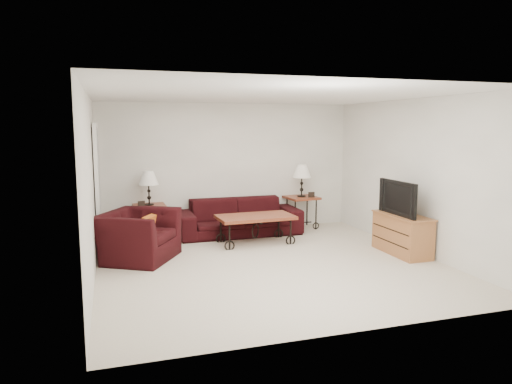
# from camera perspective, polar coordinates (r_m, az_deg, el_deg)

# --- Properties ---
(ground) EXTENTS (5.00, 5.00, 0.00)m
(ground) POSITION_cam_1_polar(r_m,az_deg,el_deg) (7.14, 1.69, -8.72)
(ground) COLOR beige
(ground) RESTS_ON ground
(wall_back) EXTENTS (5.00, 0.02, 2.50)m
(wall_back) POSITION_cam_1_polar(r_m,az_deg,el_deg) (9.28, -3.32, 3.00)
(wall_back) COLOR white
(wall_back) RESTS_ON ground
(wall_front) EXTENTS (5.00, 0.02, 2.50)m
(wall_front) POSITION_cam_1_polar(r_m,az_deg,el_deg) (4.62, 11.92, -2.18)
(wall_front) COLOR white
(wall_front) RESTS_ON ground
(wall_left) EXTENTS (0.02, 5.00, 2.50)m
(wall_left) POSITION_cam_1_polar(r_m,az_deg,el_deg) (6.52, -19.51, 0.45)
(wall_left) COLOR white
(wall_left) RESTS_ON ground
(wall_right) EXTENTS (0.02, 5.00, 2.50)m
(wall_right) POSITION_cam_1_polar(r_m,az_deg,el_deg) (8.06, 18.80, 1.84)
(wall_right) COLOR white
(wall_right) RESTS_ON ground
(ceiling) EXTENTS (5.00, 5.00, 0.00)m
(ceiling) POSITION_cam_1_polar(r_m,az_deg,el_deg) (6.86, 1.78, 11.72)
(ceiling) COLOR white
(ceiling) RESTS_ON wall_back
(doorway) EXTENTS (0.08, 0.94, 2.04)m
(doorway) POSITION_cam_1_polar(r_m,az_deg,el_deg) (8.18, -18.83, 0.30)
(doorway) COLOR black
(doorway) RESTS_ON ground
(sofa) EXTENTS (2.32, 0.91, 0.68)m
(sofa) POSITION_cam_1_polar(r_m,az_deg,el_deg) (8.96, -2.08, -3.05)
(sofa) COLOR black
(sofa) RESTS_ON ground
(side_table_left) EXTENTS (0.59, 0.59, 0.63)m
(side_table_left) POSITION_cam_1_polar(r_m,az_deg,el_deg) (8.86, -12.79, -3.54)
(side_table_left) COLOR brown
(side_table_left) RESTS_ON ground
(side_table_right) EXTENTS (0.65, 0.65, 0.65)m
(side_table_right) POSITION_cam_1_polar(r_m,az_deg,el_deg) (9.57, 5.53, -2.47)
(side_table_right) COLOR brown
(side_table_right) RESTS_ON ground
(lamp_left) EXTENTS (0.36, 0.36, 0.63)m
(lamp_left) POSITION_cam_1_polar(r_m,az_deg,el_deg) (8.76, -12.92, 0.47)
(lamp_left) COLOR black
(lamp_left) RESTS_ON side_table_left
(lamp_right) EXTENTS (0.40, 0.40, 0.65)m
(lamp_right) POSITION_cam_1_polar(r_m,az_deg,el_deg) (9.47, 5.58, 1.38)
(lamp_right) COLOR black
(lamp_right) RESTS_ON side_table_right
(photo_frame_left) EXTENTS (0.13, 0.04, 0.10)m
(photo_frame_left) POSITION_cam_1_polar(r_m,az_deg,el_deg) (8.64, -13.78, -1.41)
(photo_frame_left) COLOR black
(photo_frame_left) RESTS_ON side_table_left
(photo_frame_right) EXTENTS (0.13, 0.03, 0.11)m
(photo_frame_right) POSITION_cam_1_polar(r_m,az_deg,el_deg) (9.43, 6.76, -0.32)
(photo_frame_right) COLOR black
(photo_frame_right) RESTS_ON side_table_right
(coffee_table) EXTENTS (1.36, 0.77, 0.50)m
(coffee_table) POSITION_cam_1_polar(r_m,az_deg,el_deg) (8.30, -0.07, -4.57)
(coffee_table) COLOR brown
(coffee_table) RESTS_ON ground
(armchair) EXTENTS (1.45, 1.51, 0.75)m
(armchair) POSITION_cam_1_polar(r_m,az_deg,el_deg) (7.50, -14.18, -5.19)
(armchair) COLOR black
(armchair) RESTS_ON ground
(throw_pillow) EXTENTS (0.25, 0.34, 0.34)m
(throw_pillow) POSITION_cam_1_polar(r_m,az_deg,el_deg) (7.43, -13.04, -4.13)
(throw_pillow) COLOR #C25718
(throw_pillow) RESTS_ON armchair
(tv_stand) EXTENTS (0.45, 1.07, 0.64)m
(tv_stand) POSITION_cam_1_polar(r_m,az_deg,el_deg) (7.97, 17.34, -4.93)
(tv_stand) COLOR #C17C47
(tv_stand) RESTS_ON ground
(television) EXTENTS (0.13, 0.96, 0.55)m
(television) POSITION_cam_1_polar(r_m,az_deg,el_deg) (7.85, 17.40, -0.68)
(television) COLOR black
(television) RESTS_ON tv_stand
(backpack) EXTENTS (0.36, 0.31, 0.41)m
(backpack) POSITION_cam_1_polar(r_m,az_deg,el_deg) (9.25, 4.97, -3.58)
(backpack) COLOR black
(backpack) RESTS_ON ground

